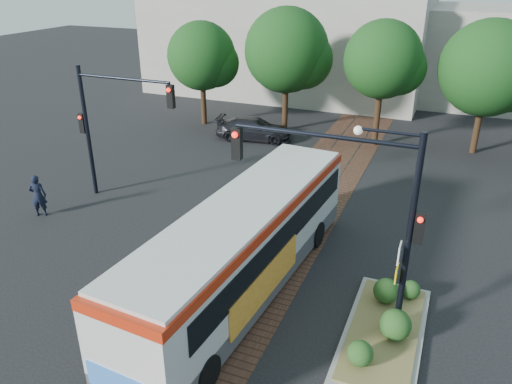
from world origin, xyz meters
The scene contains 10 objects.
ground centered at (0.00, 0.00, 0.00)m, with size 120.00×120.00×0.00m, color black.
trackbed centered at (0.00, 4.00, 0.01)m, with size 3.60×40.00×0.02m.
tree_row centered at (1.21, 16.42, 4.85)m, with size 26.40×5.60×7.67m.
warehouses centered at (-0.53, 28.75, 3.81)m, with size 40.00×13.00×8.00m.
city_bus centered at (0.10, -0.33, 1.77)m, with size 3.44×12.02×3.17m.
traffic_island centered at (4.82, -0.90, 0.33)m, with size 2.20×5.20×1.13m.
signal_pole_main centered at (3.86, -0.81, 4.16)m, with size 5.49×0.46×6.00m.
signal_pole_left centered at (-8.37, 4.00, 3.86)m, with size 4.99×0.34×6.00m.
officer centered at (-10.18, 1.20, 0.94)m, with size 0.68×0.45×1.88m, color black.
parked_car centered at (-5.58, 14.17, 0.68)m, with size 1.90×4.67×1.36m, color black.
Camera 1 is at (5.71, -13.06, 9.93)m, focal length 35.00 mm.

